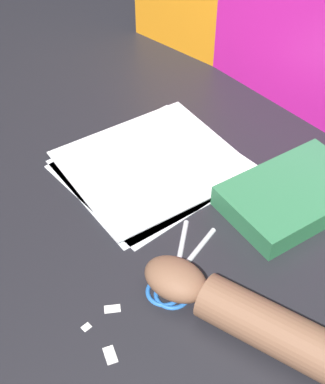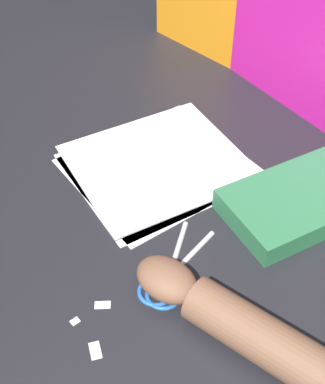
% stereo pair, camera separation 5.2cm
% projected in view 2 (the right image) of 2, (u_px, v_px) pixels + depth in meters
% --- Properties ---
extents(ground_plane, '(6.00, 6.00, 0.00)m').
position_uv_depth(ground_plane, '(170.00, 222.00, 0.91)').
color(ground_plane, black).
extents(paper_stack, '(0.30, 0.33, 0.01)m').
position_uv_depth(paper_stack, '(158.00, 165.00, 1.01)').
color(paper_stack, white).
rests_on(paper_stack, ground_plane).
extents(book_closed, '(0.17, 0.26, 0.04)m').
position_uv_depth(book_closed, '(297.00, 202.00, 0.92)').
color(book_closed, '#2D7247').
rests_on(book_closed, ground_plane).
extents(scissors, '(0.15, 0.18, 0.01)m').
position_uv_depth(scissors, '(167.00, 278.00, 0.82)').
color(scissors, silver).
rests_on(scissors, ground_plane).
extents(hand_forearm, '(0.35, 0.19, 0.07)m').
position_uv_depth(hand_forearm, '(245.00, 328.00, 0.73)').
color(hand_forearm, brown).
rests_on(hand_forearm, ground_plane).
extents(paper_scrap_near, '(0.01, 0.01, 0.00)m').
position_uv_depth(paper_scrap_near, '(75.00, 321.00, 0.77)').
color(paper_scrap_near, white).
rests_on(paper_scrap_near, ground_plane).
extents(paper_scrap_mid, '(0.02, 0.03, 0.00)m').
position_uv_depth(paper_scrap_mid, '(103.00, 305.00, 0.79)').
color(paper_scrap_mid, white).
rests_on(paper_scrap_mid, ground_plane).
extents(paper_scrap_far, '(0.03, 0.02, 0.00)m').
position_uv_depth(paper_scrap_far, '(95.00, 350.00, 0.74)').
color(paper_scrap_far, white).
rests_on(paper_scrap_far, ground_plane).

